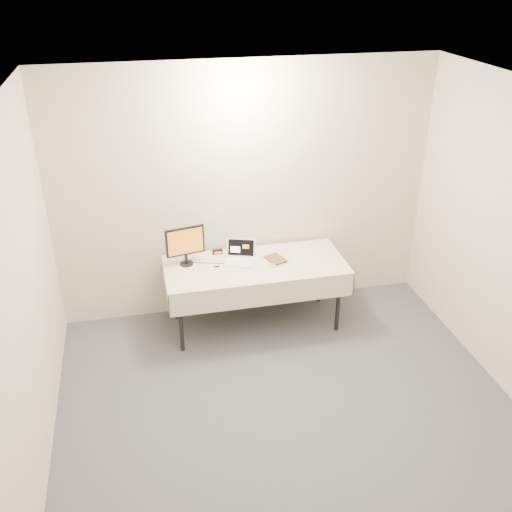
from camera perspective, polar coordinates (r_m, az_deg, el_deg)
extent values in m
plane|color=#3E3E42|center=(4.75, 5.68, -20.54)|extent=(5.00, 5.00, 0.00)
cube|color=beige|center=(5.99, -1.03, 6.38)|extent=(4.00, 0.10, 2.70)
cylinder|color=black|center=(5.70, -7.53, -6.53)|extent=(0.04, 0.04, 0.69)
cylinder|color=black|center=(6.02, 8.22, -4.59)|extent=(0.04, 0.04, 0.69)
cylinder|color=black|center=(6.20, -8.10, -3.51)|extent=(0.04, 0.04, 0.69)
cylinder|color=black|center=(6.49, 6.45, -1.87)|extent=(0.04, 0.04, 0.69)
cube|color=gray|center=(5.86, -0.07, -1.05)|extent=(1.80, 0.75, 0.04)
cube|color=beige|center=(5.85, -0.07, -0.85)|extent=(1.86, 0.81, 0.01)
cube|color=beige|center=(5.58, 0.83, -3.94)|extent=(1.86, 0.01, 0.25)
cube|color=beige|center=(6.26, -0.87, -0.16)|extent=(1.86, 0.01, 0.25)
cube|color=beige|center=(5.81, -9.03, -2.91)|extent=(0.01, 0.81, 0.25)
cube|color=beige|center=(6.16, 8.37, -0.99)|extent=(0.01, 0.81, 0.25)
cube|color=white|center=(5.87, -1.67, -0.62)|extent=(0.36, 0.30, 0.02)
cube|color=white|center=(5.94, -1.51, 0.86)|extent=(0.31, 0.16, 0.19)
cube|color=black|center=(5.94, -1.51, 0.86)|extent=(0.27, 0.13, 0.17)
cylinder|color=black|center=(5.89, -6.96, -0.77)|extent=(0.17, 0.17, 0.01)
cube|color=black|center=(5.86, -6.99, -0.28)|extent=(0.03, 0.03, 0.10)
cube|color=black|center=(5.77, -7.11, 1.48)|extent=(0.40, 0.10, 0.30)
cube|color=orange|center=(5.77, -7.11, 1.48)|extent=(0.36, 0.07, 0.26)
imported|color=#975F1B|center=(5.84, 1.34, 0.33)|extent=(0.16, 0.07, 0.22)
cube|color=black|center=(6.06, -3.88, 0.43)|extent=(0.11, 0.05, 0.04)
cube|color=#FF410C|center=(6.04, -3.84, 0.33)|extent=(0.07, 0.00, 0.02)
ellipsoid|color=#B7B7B9|center=(5.81, 1.71, -0.91)|extent=(0.06, 0.09, 0.02)
cube|color=#B6D7AB|center=(5.88, 4.23, -0.72)|extent=(0.20, 0.33, 0.00)
cube|color=black|center=(5.81, -3.97, -1.05)|extent=(0.06, 0.02, 0.01)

